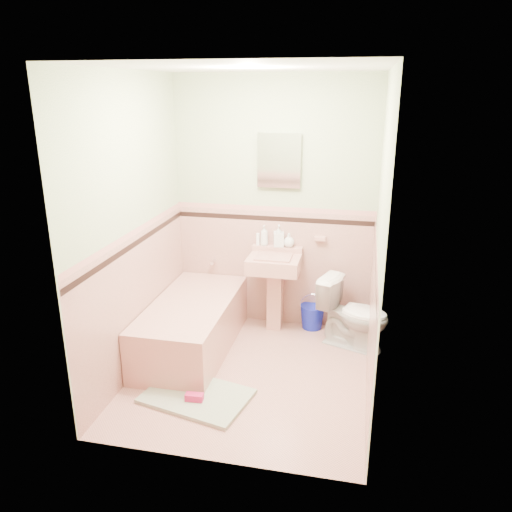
% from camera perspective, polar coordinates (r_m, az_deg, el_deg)
% --- Properties ---
extents(floor, '(2.20, 2.20, 0.00)m').
position_cam_1_polar(floor, '(4.50, -0.69, -13.19)').
color(floor, tan).
rests_on(floor, ground).
extents(ceiling, '(2.20, 2.20, 0.00)m').
position_cam_1_polar(ceiling, '(3.83, -0.85, 20.57)').
color(ceiling, white).
rests_on(ceiling, ground).
extents(wall_back, '(2.50, 0.00, 2.50)m').
position_cam_1_polar(wall_back, '(5.03, 2.06, 5.72)').
color(wall_back, beige).
rests_on(wall_back, ground).
extents(wall_front, '(2.50, 0.00, 2.50)m').
position_cam_1_polar(wall_front, '(2.98, -5.51, -3.50)').
color(wall_front, beige).
rests_on(wall_front, ground).
extents(wall_left, '(0.00, 2.50, 2.50)m').
position_cam_1_polar(wall_left, '(4.31, -13.84, 3.01)').
color(wall_left, beige).
rests_on(wall_left, ground).
extents(wall_right, '(0.00, 2.50, 2.50)m').
position_cam_1_polar(wall_right, '(3.89, 13.75, 1.36)').
color(wall_right, beige).
rests_on(wall_right, ground).
extents(wainscot_back, '(2.00, 0.00, 2.00)m').
position_cam_1_polar(wainscot_back, '(5.20, 1.96, -1.31)').
color(wainscot_back, tan).
rests_on(wainscot_back, ground).
extents(wainscot_front, '(2.00, 0.00, 2.00)m').
position_cam_1_polar(wainscot_front, '(3.29, -5.09, -13.99)').
color(wainscot_front, tan).
rests_on(wainscot_front, ground).
extents(wainscot_left, '(0.00, 2.20, 2.20)m').
position_cam_1_polar(wainscot_left, '(4.52, -13.08, -4.96)').
color(wainscot_left, tan).
rests_on(wainscot_left, ground).
extents(wainscot_right, '(0.00, 2.20, 2.20)m').
position_cam_1_polar(wainscot_right, '(4.12, 12.89, -7.29)').
color(wainscot_right, tan).
rests_on(wainscot_right, ground).
extents(accent_back, '(2.00, 0.00, 2.00)m').
position_cam_1_polar(accent_back, '(5.04, 2.01, 4.23)').
color(accent_back, black).
rests_on(accent_back, ground).
extents(accent_front, '(2.00, 0.00, 2.00)m').
position_cam_1_polar(accent_front, '(3.05, -5.34, -5.65)').
color(accent_front, black).
rests_on(accent_front, ground).
extents(accent_left, '(0.00, 2.20, 2.20)m').
position_cam_1_polar(accent_left, '(4.34, -13.50, 1.35)').
color(accent_left, black).
rests_on(accent_left, ground).
extents(accent_right, '(0.00, 2.20, 2.20)m').
position_cam_1_polar(accent_right, '(3.93, 13.34, -0.44)').
color(accent_right, black).
rests_on(accent_right, ground).
extents(cap_back, '(2.00, 0.00, 2.00)m').
position_cam_1_polar(cap_back, '(5.02, 2.02, 5.34)').
color(cap_back, tan).
rests_on(cap_back, ground).
extents(cap_front, '(2.00, 0.00, 2.00)m').
position_cam_1_polar(cap_front, '(3.01, -5.39, -3.91)').
color(cap_front, tan).
rests_on(cap_front, ground).
extents(cap_left, '(0.00, 2.20, 2.20)m').
position_cam_1_polar(cap_left, '(4.31, -13.60, 2.62)').
color(cap_left, tan).
rests_on(cap_left, ground).
extents(cap_right, '(0.00, 2.20, 2.20)m').
position_cam_1_polar(cap_right, '(3.90, 13.45, 0.95)').
color(cap_right, tan).
rests_on(cap_right, ground).
extents(bathtub, '(0.70, 1.50, 0.45)m').
position_cam_1_polar(bathtub, '(4.82, -7.20, -7.96)').
color(bathtub, tan).
rests_on(bathtub, floor).
extents(tub_faucet, '(0.04, 0.12, 0.04)m').
position_cam_1_polar(tub_faucet, '(5.30, -4.84, -0.65)').
color(tub_faucet, silver).
rests_on(tub_faucet, wall_back).
extents(sink, '(0.51, 0.48, 0.80)m').
position_cam_1_polar(sink, '(5.06, 2.02, -4.37)').
color(sink, tan).
rests_on(sink, floor).
extents(sink_faucet, '(0.02, 0.02, 0.10)m').
position_cam_1_polar(sink_faucet, '(5.00, 2.38, 2.09)').
color(sink_faucet, silver).
rests_on(sink_faucet, sink).
extents(medicine_cabinet, '(0.40, 0.04, 0.50)m').
position_cam_1_polar(medicine_cabinet, '(4.91, 2.64, 10.74)').
color(medicine_cabinet, white).
rests_on(medicine_cabinet, wall_back).
extents(soap_dish, '(0.11, 0.06, 0.04)m').
position_cam_1_polar(soap_dish, '(5.01, 7.24, 1.97)').
color(soap_dish, tan).
rests_on(soap_dish, wall_back).
extents(soap_bottle_left, '(0.09, 0.09, 0.21)m').
position_cam_1_polar(soap_bottle_left, '(5.06, 0.94, 2.34)').
color(soap_bottle_left, '#B2B2B2').
rests_on(soap_bottle_left, sink).
extents(soap_bottle_mid, '(0.12, 0.12, 0.22)m').
position_cam_1_polar(soap_bottle_mid, '(5.03, 2.59, 2.31)').
color(soap_bottle_mid, '#B2B2B2').
rests_on(soap_bottle_mid, sink).
extents(soap_bottle_right, '(0.14, 0.14, 0.14)m').
position_cam_1_polar(soap_bottle_right, '(5.03, 3.74, 1.81)').
color(soap_bottle_right, '#B2B2B2').
rests_on(soap_bottle_right, sink).
extents(tube, '(0.04, 0.04, 0.12)m').
position_cam_1_polar(tube, '(5.08, 0.21, 1.92)').
color(tube, white).
rests_on(tube, sink).
extents(toilet, '(0.74, 0.57, 0.67)m').
position_cam_1_polar(toilet, '(4.88, 11.02, -6.44)').
color(toilet, white).
rests_on(toilet, floor).
extents(bucket, '(0.28, 0.28, 0.25)m').
position_cam_1_polar(bucket, '(5.26, 6.37, -6.81)').
color(bucket, '#111DB7').
rests_on(bucket, floor).
extents(bath_mat, '(0.92, 0.71, 0.03)m').
position_cam_1_polar(bath_mat, '(4.21, -6.70, -15.46)').
color(bath_mat, gray).
rests_on(bath_mat, floor).
extents(shoe, '(0.14, 0.07, 0.06)m').
position_cam_1_polar(shoe, '(4.13, -6.99, -15.55)').
color(shoe, '#BF1E59').
rests_on(shoe, bath_mat).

